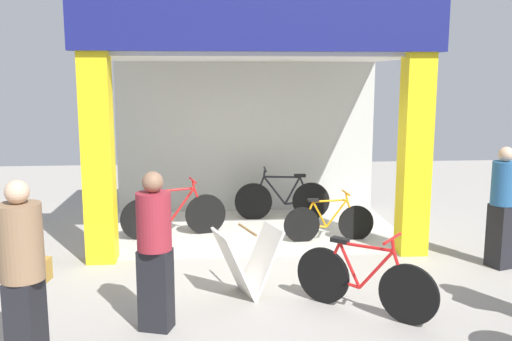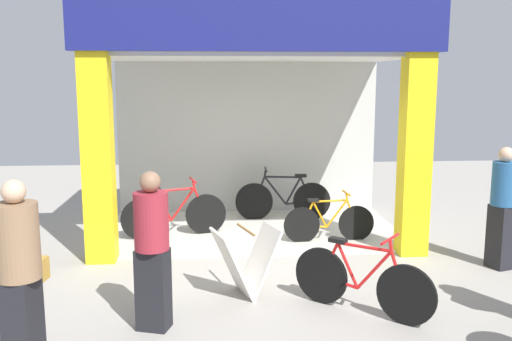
% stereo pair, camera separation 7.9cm
% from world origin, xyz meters
% --- Properties ---
extents(ground_plane, '(17.74, 17.74, 0.00)m').
position_xyz_m(ground_plane, '(0.00, 0.00, 0.00)').
color(ground_plane, '#9E9991').
rests_on(ground_plane, ground).
extents(shop_facade, '(5.07, 3.15, 3.80)m').
position_xyz_m(shop_facade, '(0.00, 1.38, 2.00)').
color(shop_facade, beige).
rests_on(shop_facade, ground).
extents(bicycle_inside_0, '(1.45, 0.40, 0.80)m').
position_xyz_m(bicycle_inside_0, '(1.15, 0.67, 0.32)').
color(bicycle_inside_0, black).
rests_on(bicycle_inside_0, ground).
extents(bicycle_inside_1, '(1.67, 0.53, 0.94)m').
position_xyz_m(bicycle_inside_1, '(-1.30, 1.12, 0.38)').
color(bicycle_inside_1, black).
rests_on(bicycle_inside_1, ground).
extents(bicycle_inside_2, '(1.73, 0.47, 0.95)m').
position_xyz_m(bicycle_inside_2, '(0.60, 2.10, 0.38)').
color(bicycle_inside_2, black).
rests_on(bicycle_inside_2, ground).
extents(bicycle_parked_0, '(1.31, 1.09, 0.91)m').
position_xyz_m(bicycle_parked_0, '(0.96, -2.03, 0.37)').
color(bicycle_parked_0, black).
rests_on(bicycle_parked_0, ground).
extents(sandwich_board_sign, '(0.86, 0.73, 0.82)m').
position_xyz_m(sandwich_board_sign, '(-0.28, -1.41, 0.41)').
color(sandwich_board_sign, silver).
rests_on(sandwich_board_sign, ground).
extents(pedestrian_0, '(0.42, 0.65, 1.74)m').
position_xyz_m(pedestrian_0, '(-2.30, -3.08, 0.91)').
color(pedestrian_0, black).
rests_on(pedestrian_0, ground).
extents(pedestrian_1, '(0.41, 0.41, 1.66)m').
position_xyz_m(pedestrian_1, '(3.22, -0.70, 0.85)').
color(pedestrian_1, black).
rests_on(pedestrian_1, ground).
extents(pedestrian_2, '(0.44, 0.44, 1.65)m').
position_xyz_m(pedestrian_2, '(-1.28, -2.25, 0.86)').
color(pedestrian_2, black).
rests_on(pedestrian_2, ground).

